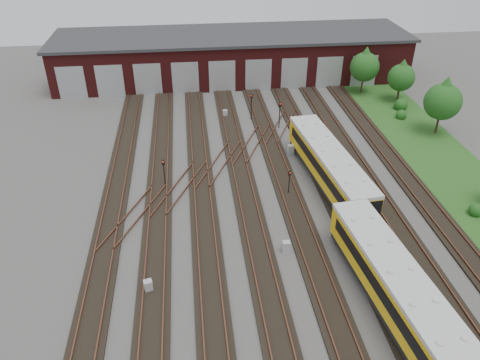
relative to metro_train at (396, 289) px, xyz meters
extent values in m
plane|color=#444240|center=(-6.00, 6.69, -2.01)|extent=(120.00, 120.00, 0.00)
cube|color=black|center=(-20.00, 6.69, -1.92)|extent=(2.40, 70.00, 0.18)
cube|color=brown|center=(-20.72, 6.69, -1.75)|extent=(0.10, 70.00, 0.15)
cube|color=brown|center=(-19.28, 6.69, -1.75)|extent=(0.10, 70.00, 0.15)
cube|color=black|center=(-16.00, 6.69, -1.92)|extent=(2.40, 70.00, 0.18)
cube|color=brown|center=(-16.72, 6.69, -1.75)|extent=(0.10, 70.00, 0.15)
cube|color=brown|center=(-15.28, 6.69, -1.75)|extent=(0.10, 70.00, 0.15)
cube|color=black|center=(-12.00, 6.69, -1.92)|extent=(2.40, 70.00, 0.18)
cube|color=brown|center=(-12.72, 6.69, -1.75)|extent=(0.10, 70.00, 0.15)
cube|color=brown|center=(-11.28, 6.69, -1.75)|extent=(0.10, 70.00, 0.15)
cube|color=black|center=(-8.00, 6.69, -1.92)|extent=(2.40, 70.00, 0.18)
cube|color=brown|center=(-8.72, 6.69, -1.75)|extent=(0.10, 70.00, 0.15)
cube|color=brown|center=(-7.28, 6.69, -1.75)|extent=(0.10, 70.00, 0.15)
cube|color=black|center=(-4.00, 6.69, -1.92)|extent=(2.40, 70.00, 0.18)
cube|color=brown|center=(-4.72, 6.69, -1.75)|extent=(0.10, 70.00, 0.15)
cube|color=brown|center=(-3.28, 6.69, -1.75)|extent=(0.10, 70.00, 0.15)
cube|color=black|center=(0.00, 6.69, -1.92)|extent=(2.40, 70.00, 0.18)
cube|color=brown|center=(-0.72, 6.69, -1.75)|extent=(0.10, 70.00, 0.15)
cube|color=brown|center=(0.72, 6.69, -1.75)|extent=(0.10, 70.00, 0.15)
cube|color=black|center=(4.00, 6.69, -1.92)|extent=(2.40, 70.00, 0.18)
cube|color=brown|center=(3.28, 6.69, -1.75)|extent=(0.10, 70.00, 0.15)
cube|color=brown|center=(4.72, 6.69, -1.75)|extent=(0.10, 70.00, 0.15)
cube|color=black|center=(8.00, 6.69, -1.92)|extent=(2.40, 70.00, 0.18)
cube|color=brown|center=(7.28, 6.69, -1.75)|extent=(0.10, 70.00, 0.15)
cube|color=brown|center=(8.72, 6.69, -1.75)|extent=(0.10, 70.00, 0.15)
cube|color=brown|center=(-14.00, 16.69, -1.75)|extent=(5.40, 9.62, 0.15)
cube|color=brown|center=(-10.00, 20.69, -1.75)|extent=(5.40, 9.62, 0.15)
cube|color=brown|center=(-6.00, 24.69, -1.75)|extent=(5.40, 9.62, 0.15)
cube|color=brown|center=(-18.00, 12.69, -1.75)|extent=(5.40, 9.62, 0.15)
cube|color=brown|center=(-2.00, 28.69, -1.75)|extent=(5.40, 9.62, 0.15)
cube|color=#4D1313|center=(-6.00, 46.69, 0.99)|extent=(50.00, 12.00, 6.00)
cube|color=#2F3032|center=(-6.00, 46.69, 4.14)|extent=(51.00, 12.50, 0.40)
cube|color=#9C9FA1|center=(-28.00, 40.67, 0.19)|extent=(3.60, 0.12, 4.40)
cube|color=#9C9FA1|center=(-23.00, 40.67, 0.19)|extent=(3.60, 0.12, 4.40)
cube|color=#9C9FA1|center=(-18.00, 40.67, 0.19)|extent=(3.60, 0.12, 4.40)
cube|color=#9C9FA1|center=(-13.00, 40.67, 0.19)|extent=(3.60, 0.12, 4.40)
cube|color=#9C9FA1|center=(-8.00, 40.67, 0.19)|extent=(3.60, 0.12, 4.40)
cube|color=#9C9FA1|center=(-3.00, 40.67, 0.19)|extent=(3.60, 0.12, 4.40)
cube|color=#9C9FA1|center=(2.00, 40.67, 0.19)|extent=(3.60, 0.12, 4.40)
cube|color=#9C9FA1|center=(7.00, 40.67, 0.19)|extent=(3.60, 0.12, 4.40)
cube|color=#9C9FA1|center=(12.00, 40.67, 0.19)|extent=(3.60, 0.12, 4.40)
cube|color=#1E4E1A|center=(13.00, 16.69, -1.98)|extent=(8.00, 55.00, 0.05)
cube|color=black|center=(0.00, 0.00, -1.36)|extent=(3.97, 16.03, 0.63)
cube|color=#FAB10D|center=(0.00, 0.00, 0.12)|extent=(4.29, 16.06, 2.33)
cube|color=silver|center=(0.00, 0.00, 1.44)|extent=(4.39, 16.07, 0.32)
cube|color=black|center=(-1.39, -0.14, 0.38)|extent=(1.43, 13.90, 0.90)
cube|color=black|center=(1.39, 0.14, 0.38)|extent=(1.43, 13.90, 0.90)
cube|color=black|center=(0.00, 16.00, -1.36)|extent=(3.97, 16.03, 0.63)
cube|color=#FAB10D|center=(0.00, 16.00, 0.12)|extent=(4.29, 16.06, 2.33)
cube|color=silver|center=(0.00, 16.00, 1.44)|extent=(4.39, 16.07, 0.32)
cube|color=black|center=(-1.39, 15.86, 0.38)|extent=(1.43, 13.90, 0.90)
cube|color=black|center=(1.39, 16.14, 0.38)|extent=(1.43, 13.90, 0.90)
cylinder|color=black|center=(-15.44, 17.46, -0.85)|extent=(0.10, 0.10, 2.31)
cube|color=black|center=(-15.44, 17.46, 0.54)|extent=(0.24, 0.15, 0.48)
sphere|color=red|center=(-15.44, 17.37, 0.64)|extent=(0.12, 0.12, 0.12)
cylinder|color=black|center=(-4.05, 14.64, -0.98)|extent=(0.09, 0.09, 2.06)
cube|color=black|center=(-4.05, 14.64, 0.26)|extent=(0.23, 0.15, 0.43)
sphere|color=red|center=(-4.05, 14.55, 0.35)|extent=(0.10, 0.10, 0.10)
cylinder|color=black|center=(-5.27, 31.32, -0.62)|extent=(0.10, 0.10, 2.78)
cube|color=black|center=(-5.27, 31.32, 1.02)|extent=(0.28, 0.22, 0.50)
sphere|color=red|center=(-5.27, 31.22, 1.12)|extent=(0.12, 0.12, 0.12)
cylinder|color=black|center=(-2.30, 28.62, -0.66)|extent=(0.10, 0.10, 2.70)
cube|color=black|center=(-2.30, 28.62, 0.95)|extent=(0.26, 0.15, 0.51)
sphere|color=red|center=(-2.30, 28.52, 1.05)|extent=(0.12, 0.12, 0.12)
cube|color=#ABAEB0|center=(-16.35, 3.72, -1.53)|extent=(0.69, 0.62, 0.97)
cube|color=#ABAEB0|center=(-8.36, 32.45, -1.57)|extent=(0.59, 0.52, 0.88)
cube|color=#ABAEB0|center=(-5.89, 6.71, -1.51)|extent=(0.61, 0.51, 0.99)
cube|color=#ABAEB0|center=(-2.28, 22.17, -1.48)|extent=(0.73, 0.64, 1.06)
cube|color=#ABAEB0|center=(3.67, 11.90, -1.57)|extent=(0.61, 0.54, 0.88)
cylinder|color=#341F17|center=(11.02, 38.16, -1.01)|extent=(0.22, 0.22, 2.00)
sphere|color=#164413|center=(11.02, 38.16, 1.66)|extent=(3.89, 3.89, 3.89)
cone|color=#164413|center=(11.02, 38.16, 3.04)|extent=(3.33, 3.33, 2.78)
cylinder|color=#341F17|center=(14.77, 34.70, -1.12)|extent=(0.27, 0.27, 1.78)
sphere|color=#164413|center=(14.77, 34.70, 1.26)|extent=(3.47, 3.47, 3.47)
cone|color=#164413|center=(14.77, 34.70, 2.50)|extent=(2.97, 2.97, 2.48)
cylinder|color=#341F17|center=(15.44, 25.14, -0.95)|extent=(0.25, 0.25, 2.12)
sphere|color=#164413|center=(15.44, 25.14, 1.87)|extent=(4.12, 4.12, 4.12)
cone|color=#164413|center=(15.44, 25.14, 3.35)|extent=(3.53, 3.53, 2.94)
sphere|color=#164413|center=(11.46, 9.64, -1.39)|extent=(1.24, 1.24, 1.24)
sphere|color=#164413|center=(13.09, 29.46, -1.36)|extent=(1.29, 1.29, 1.29)
sphere|color=#164413|center=(14.16, 32.15, -1.17)|extent=(1.68, 1.68, 1.68)
camera|label=1|loc=(-12.70, -20.64, 22.32)|focal=35.00mm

